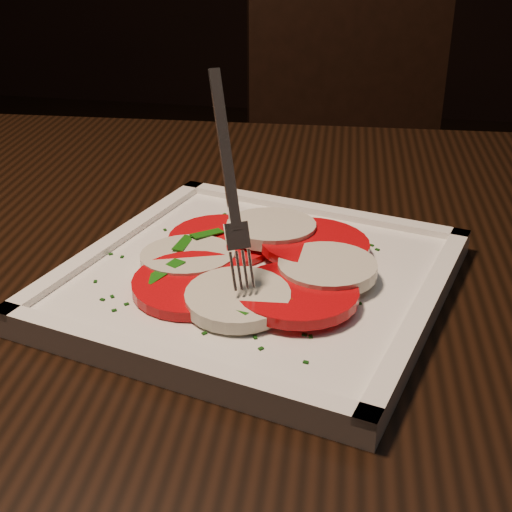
{
  "coord_description": "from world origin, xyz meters",
  "views": [
    {
      "loc": [
        -0.01,
        -0.71,
        1.03
      ],
      "look_at": [
        -0.11,
        -0.22,
        0.78
      ],
      "focal_mm": 50.0,
      "sensor_mm": 36.0,
      "label": 1
    }
  ],
  "objects_px": {
    "table": "(307,353)",
    "chair": "(354,163)",
    "fork": "(226,176)",
    "plate": "(256,281)"
  },
  "relations": [
    {
      "from": "plate",
      "to": "fork",
      "type": "distance_m",
      "value": 0.1
    },
    {
      "from": "plate",
      "to": "fork",
      "type": "height_order",
      "value": "fork"
    },
    {
      "from": "table",
      "to": "plate",
      "type": "height_order",
      "value": "plate"
    },
    {
      "from": "chair",
      "to": "table",
      "type": "bearing_deg",
      "value": -106.56
    },
    {
      "from": "table",
      "to": "chair",
      "type": "relative_size",
      "value": 1.35
    },
    {
      "from": "chair",
      "to": "fork",
      "type": "xyz_separation_m",
      "value": [
        -0.04,
        -0.96,
        0.32
      ]
    },
    {
      "from": "chair",
      "to": "fork",
      "type": "distance_m",
      "value": 1.01
    },
    {
      "from": "table",
      "to": "chair",
      "type": "xyz_separation_m",
      "value": [
        -0.01,
        0.87,
        -0.12
      ]
    },
    {
      "from": "chair",
      "to": "plate",
      "type": "bearing_deg",
      "value": -108.82
    },
    {
      "from": "plate",
      "to": "table",
      "type": "bearing_deg",
      "value": 60.03
    }
  ]
}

